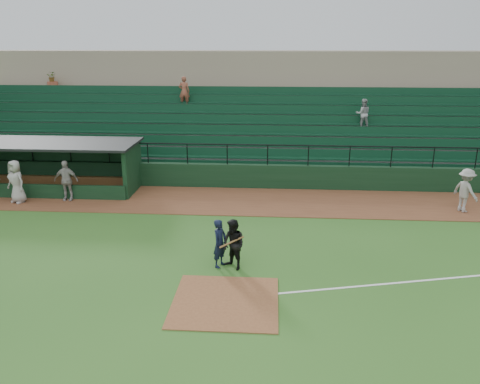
{
  "coord_description": "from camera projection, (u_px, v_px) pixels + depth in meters",
  "views": [
    {
      "loc": [
        1.27,
        -13.14,
        7.14
      ],
      "look_at": [
        0.0,
        5.0,
        1.4
      ],
      "focal_mm": 36.25,
      "sensor_mm": 36.0,
      "label": 1
    }
  ],
  "objects": [
    {
      "name": "ground",
      "position": [
        229.0,
        285.0,
        14.73
      ],
      "size": [
        90.0,
        90.0,
        0.0
      ],
      "primitive_type": "plane",
      "color": "#2E5E1E",
      "rests_on": "ground"
    },
    {
      "name": "warning_track",
      "position": [
        245.0,
        201.0,
        22.34
      ],
      "size": [
        40.0,
        4.0,
        0.03
      ],
      "primitive_type": "cube",
      "color": "brown",
      "rests_on": "ground"
    },
    {
      "name": "home_plate_dirt",
      "position": [
        225.0,
        302.0,
        13.77
      ],
      "size": [
        3.0,
        3.0,
        0.03
      ],
      "primitive_type": "cube",
      "color": "brown",
      "rests_on": "ground"
    },
    {
      "name": "stadium_structure",
      "position": [
        253.0,
        122.0,
        29.69
      ],
      "size": [
        38.0,
        13.08,
        6.4
      ],
      "color": "black",
      "rests_on": "ground"
    },
    {
      "name": "dugout",
      "position": [
        51.0,
        162.0,
        24.07
      ],
      "size": [
        8.9,
        3.2,
        2.42
      ],
      "color": "black",
      "rests_on": "ground"
    },
    {
      "name": "batter_at_plate",
      "position": [
        220.0,
        243.0,
        15.73
      ],
      "size": [
        1.1,
        0.72,
        1.62
      ],
      "color": "black",
      "rests_on": "ground"
    },
    {
      "name": "umpire",
      "position": [
        234.0,
        245.0,
        15.57
      ],
      "size": [
        1.03,
        1.01,
        1.67
      ],
      "primitive_type": "imported",
      "rotation": [
        0.0,
        0.0,
        -0.72
      ],
      "color": "black",
      "rests_on": "ground"
    },
    {
      "name": "runner",
      "position": [
        466.0,
        190.0,
        20.69
      ],
      "size": [
        1.19,
        1.41,
        1.89
      ],
      "primitive_type": "imported",
      "rotation": [
        0.0,
        0.0,
        2.05
      ],
      "color": "#9C9692",
      "rests_on": "warning_track"
    },
    {
      "name": "dugout_player_a",
      "position": [
        66.0,
        180.0,
        22.17
      ],
      "size": [
        1.12,
        0.51,
        1.88
      ],
      "primitive_type": "imported",
      "rotation": [
        0.0,
        0.0,
        0.05
      ],
      "color": "#A4A09A",
      "rests_on": "warning_track"
    },
    {
      "name": "dugout_player_b",
      "position": [
        16.0,
        182.0,
        21.86
      ],
      "size": [
        1.13,
        0.97,
        1.96
      ],
      "primitive_type": "imported",
      "rotation": [
        0.0,
        0.0,
        -0.43
      ],
      "color": "#ACA6A1",
      "rests_on": "warning_track"
    }
  ]
}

